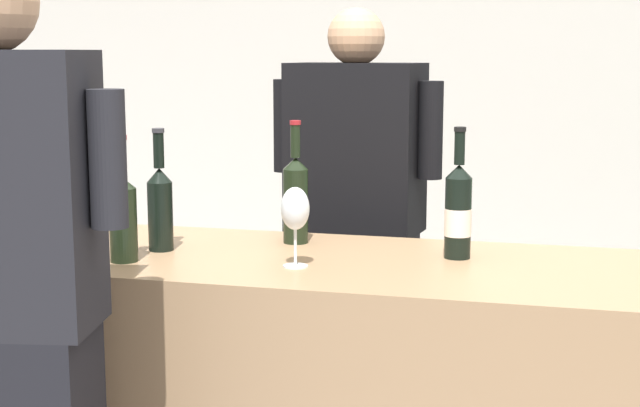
{
  "coord_description": "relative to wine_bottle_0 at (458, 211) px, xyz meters",
  "views": [
    {
      "loc": [
        0.53,
        -2.37,
        1.5
      ],
      "look_at": [
        -0.09,
        0.0,
        1.1
      ],
      "focal_mm": 52.3,
      "sensor_mm": 36.0,
      "label": 1
    }
  ],
  "objects": [
    {
      "name": "wine_bottle_2",
      "position": [
        -0.48,
        0.09,
        0.01
      ],
      "size": [
        0.07,
        0.07,
        0.36
      ],
      "color": "black",
      "rests_on": "counter"
    },
    {
      "name": "wine_bottle_5",
      "position": [
        -1.13,
        0.06,
        -0.0
      ],
      "size": [
        0.07,
        0.07,
        0.33
      ],
      "color": "black",
      "rests_on": "counter"
    },
    {
      "name": "wine_bottle_3",
      "position": [
        -0.81,
        -0.11,
        0.0
      ],
      "size": [
        0.07,
        0.07,
        0.34
      ],
      "color": "black",
      "rests_on": "counter"
    },
    {
      "name": "person_guest",
      "position": [
        -0.91,
        -0.74,
        -0.24
      ],
      "size": [
        0.57,
        0.31,
        1.71
      ],
      "color": "black",
      "rests_on": "ground_plane"
    },
    {
      "name": "wine_bottle_0",
      "position": [
        0.0,
        0.0,
        0.0
      ],
      "size": [
        0.07,
        0.07,
        0.35
      ],
      "color": "black",
      "rests_on": "counter"
    },
    {
      "name": "person_server",
      "position": [
        -0.41,
        0.58,
        -0.28
      ],
      "size": [
        0.59,
        0.29,
        1.65
      ],
      "color": "black",
      "rests_on": "ground_plane"
    },
    {
      "name": "wall_back",
      "position": [
        -0.27,
        2.5,
        0.32
      ],
      "size": [
        8.0,
        0.1,
        2.8
      ],
      "primitive_type": "cube",
      "color": "beige",
      "rests_on": "ground_plane"
    },
    {
      "name": "wine_bottle_4",
      "position": [
        -0.85,
        -0.27,
        -0.0
      ],
      "size": [
        0.07,
        0.07,
        0.34
      ],
      "color": "black",
      "rests_on": "counter"
    },
    {
      "name": "wine_glass",
      "position": [
        -0.39,
        -0.21,
        0.02
      ],
      "size": [
        0.07,
        0.07,
        0.21
      ],
      "color": "silver",
      "rests_on": "counter"
    }
  ]
}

